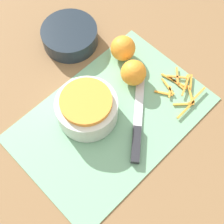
# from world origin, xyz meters

# --- Properties ---
(ground_plane) EXTENTS (4.00, 4.00, 0.00)m
(ground_plane) POSITION_xyz_m (0.00, 0.00, 0.00)
(ground_plane) COLOR olive
(cutting_board) EXTENTS (0.48, 0.32, 0.01)m
(cutting_board) POSITION_xyz_m (0.00, 0.00, 0.00)
(cutting_board) COLOR #75AD84
(cutting_board) RESTS_ON ground_plane
(bowl_speckled) EXTENTS (0.15, 0.15, 0.08)m
(bowl_speckled) POSITION_xyz_m (-0.04, 0.05, 0.04)
(bowl_speckled) COLOR silver
(bowl_speckled) RESTS_ON cutting_board
(bowl_dark) EXTENTS (0.16, 0.16, 0.05)m
(bowl_dark) POSITION_xyz_m (0.09, 0.26, 0.02)
(bowl_dark) COLOR #1E2833
(bowl_dark) RESTS_ON ground_plane
(knife) EXTENTS (0.20, 0.17, 0.02)m
(knife) POSITION_xyz_m (0.01, -0.07, 0.01)
(knife) COLOR #232328
(knife) RESTS_ON cutting_board
(orange_left) EXTENTS (0.07, 0.07, 0.07)m
(orange_left) POSITION_xyz_m (0.12, 0.04, 0.04)
(orange_left) COLOR orange
(orange_left) RESTS_ON cutting_board
(orange_right) EXTENTS (0.07, 0.07, 0.07)m
(orange_right) POSITION_xyz_m (0.15, 0.11, 0.04)
(orange_right) COLOR orange
(orange_right) RESTS_ON cutting_board
(peel_pile) EXTENTS (0.13, 0.12, 0.01)m
(peel_pile) POSITION_xyz_m (0.18, -0.07, 0.01)
(peel_pile) COLOR orange
(peel_pile) RESTS_ON cutting_board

